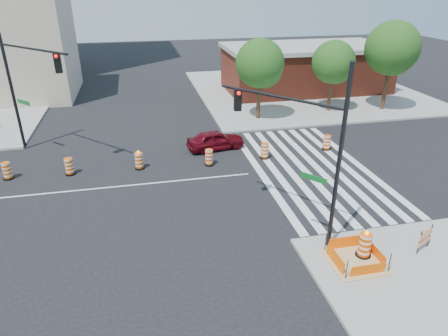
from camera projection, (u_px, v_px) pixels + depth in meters
The scene contains 20 objects.
ground at pixel (128, 186), 22.45m from camera, with size 120.00×120.00×0.00m, color black.
sidewalk_ne at pixel (303, 90), 41.80m from camera, with size 22.00×22.00×0.15m, color gray.
crosswalk_east at pixel (310, 168), 24.56m from camera, with size 6.75×13.50×0.01m.
lane_centerline at pixel (128, 185), 22.45m from camera, with size 14.00×0.12×0.01m, color silver.
excavation_pit at pixel (355, 260), 16.14m from camera, with size 2.20×2.20×0.90m.
brick_storefront at pixel (305, 68), 40.85m from camera, with size 16.50×8.50×4.60m.
red_coupe at pixel (216, 140), 27.07m from camera, with size 1.56×3.89×1.32m, color #5A0711.
signal_pole_se at pixel (303, 136), 16.11m from camera, with size 3.80×4.66×7.77m.
signal_pole_nw at pixel (24, 74), 24.21m from camera, with size 4.59×4.95×8.73m.
pit_drum at pixel (365, 246), 16.24m from camera, with size 0.63×0.63×1.25m.
barricade at pixel (425, 238), 16.58m from camera, with size 0.88×0.44×1.12m.
tree_north_c at pixel (260, 66), 31.26m from camera, with size 3.84×3.83×6.51m.
tree_north_d at pixel (334, 65), 33.33m from camera, with size 3.58×3.58×6.09m.
tree_north_e at pixel (392, 51), 33.32m from camera, with size 4.47×4.47×7.60m.
median_drum_1 at pixel (7, 171), 23.02m from camera, with size 0.60×0.60×1.02m.
median_drum_2 at pixel (69, 167), 23.56m from camera, with size 0.60×0.60×1.02m.
median_drum_3 at pixel (139, 161), 24.28m from camera, with size 0.60×0.60×1.18m.
median_drum_4 at pixel (209, 158), 24.77m from camera, with size 0.60×0.60×1.02m.
median_drum_5 at pixel (265, 151), 25.71m from camera, with size 0.60×0.60×1.02m.
median_drum_6 at pixel (327, 143), 27.03m from camera, with size 0.60×0.60×1.02m.
Camera 1 is at (1.03, -20.58, 10.47)m, focal length 32.00 mm.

